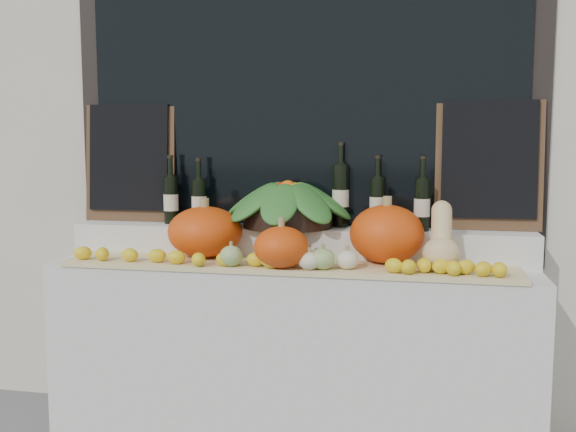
{
  "coord_description": "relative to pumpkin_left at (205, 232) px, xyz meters",
  "views": [
    {
      "loc": [
        0.58,
        -1.45,
        1.47
      ],
      "look_at": [
        0.0,
        1.45,
        1.12
      ],
      "focal_mm": 40.0,
      "sensor_mm": 36.0,
      "label": 1
    }
  ],
  "objects": [
    {
      "name": "wine_bottle_near_left",
      "position": [
        -0.09,
        0.18,
        0.13
      ],
      "size": [
        0.08,
        0.08,
        0.34
      ],
      "color": "black",
      "rests_on": "rear_tier"
    },
    {
      "name": "decorative_gourds",
      "position": [
        0.46,
        -0.2,
        -0.07
      ],
      "size": [
        0.62,
        0.16,
        0.16
      ],
      "color": "#316D20",
      "rests_on": "straw_bedding"
    },
    {
      "name": "storefront_facade",
      "position": [
        0.42,
        0.76,
        1.22
      ],
      "size": [
        7.0,
        0.94,
        4.5
      ],
      "color": "beige",
      "rests_on": "ground"
    },
    {
      "name": "display_sill",
      "position": [
        0.42,
        0.03,
        -0.59
      ],
      "size": [
        2.3,
        0.55,
        0.88
      ],
      "primitive_type": "cube",
      "color": "silver",
      "rests_on": "ground"
    },
    {
      "name": "rear_tier",
      "position": [
        0.42,
        0.18,
        -0.07
      ],
      "size": [
        2.3,
        0.25,
        0.16
      ],
      "primitive_type": "cube",
      "color": "silver",
      "rests_on": "display_sill"
    },
    {
      "name": "pumpkin_center",
      "position": [
        0.42,
        -0.19,
        -0.03
      ],
      "size": [
        0.29,
        0.29,
        0.19
      ],
      "primitive_type": "ellipsoid",
      "rotation": [
        0.0,
        0.0,
        -0.22
      ],
      "color": "#DB470B",
      "rests_on": "straw_bedding"
    },
    {
      "name": "wine_bottle_far_right",
      "position": [
        1.03,
        0.16,
        0.14
      ],
      "size": [
        0.08,
        0.08,
        0.36
      ],
      "color": "black",
      "rests_on": "rear_tier"
    },
    {
      "name": "butternut_squash",
      "position": [
        1.12,
        -0.08,
        -0.0
      ],
      "size": [
        0.16,
        0.22,
        0.3
      ],
      "color": "#D8B67F",
      "rests_on": "straw_bedding"
    },
    {
      "name": "chalkboard_right",
      "position": [
        1.34,
        0.25,
        0.34
      ],
      "size": [
        0.5,
        0.08,
        0.62
      ],
      "rotation": [
        -0.08,
        0.0,
        0.0
      ],
      "color": "#4C331E",
      "rests_on": "rear_tier"
    },
    {
      "name": "chalkboard_left",
      "position": [
        -0.5,
        0.25,
        0.34
      ],
      "size": [
        0.5,
        0.08,
        0.62
      ],
      "rotation": [
        -0.08,
        0.0,
        0.0
      ],
      "color": "#4C331E",
      "rests_on": "rear_tier"
    },
    {
      "name": "produce_bowl",
      "position": [
        0.38,
        0.17,
        0.13
      ],
      "size": [
        0.68,
        0.68,
        0.24
      ],
      "color": "black",
      "rests_on": "rear_tier"
    },
    {
      "name": "wine_bottle_near_right",
      "position": [
        0.82,
        0.22,
        0.14
      ],
      "size": [
        0.08,
        0.08,
        0.36
      ],
      "color": "black",
      "rests_on": "rear_tier"
    },
    {
      "name": "lemon_heap",
      "position": [
        0.42,
        -0.2,
        -0.09
      ],
      "size": [
        2.2,
        0.16,
        0.06
      ],
      "primitive_type": null,
      "color": "yellow",
      "rests_on": "straw_bedding"
    },
    {
      "name": "wine_bottle_tall",
      "position": [
        0.63,
        0.24,
        0.17
      ],
      "size": [
        0.08,
        0.08,
        0.42
      ],
      "color": "black",
      "rests_on": "rear_tier"
    },
    {
      "name": "wine_bottle_far_left",
      "position": [
        -0.24,
        0.18,
        0.14
      ],
      "size": [
        0.08,
        0.08,
        0.35
      ],
      "color": "black",
      "rests_on": "rear_tier"
    },
    {
      "name": "pumpkin_right",
      "position": [
        0.87,
        0.02,
        0.01
      ],
      "size": [
        0.37,
        0.37,
        0.27
      ],
      "primitive_type": "ellipsoid",
      "rotation": [
        0.0,
        0.0,
        -0.08
      ],
      "color": "#DB470B",
      "rests_on": "straw_bedding"
    },
    {
      "name": "straw_bedding",
      "position": [
        0.42,
        -0.09,
        -0.14
      ],
      "size": [
        2.1,
        0.32,
        0.02
      ],
      "primitive_type": "cube",
      "color": "tan",
      "rests_on": "display_sill"
    },
    {
      "name": "pumpkin_left",
      "position": [
        0.0,
        0.0,
        0.0
      ],
      "size": [
        0.44,
        0.44,
        0.25
      ],
      "primitive_type": "ellipsoid",
      "rotation": [
        0.0,
        0.0,
        -0.25
      ],
      "color": "#DB470B",
      "rests_on": "straw_bedding"
    }
  ]
}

